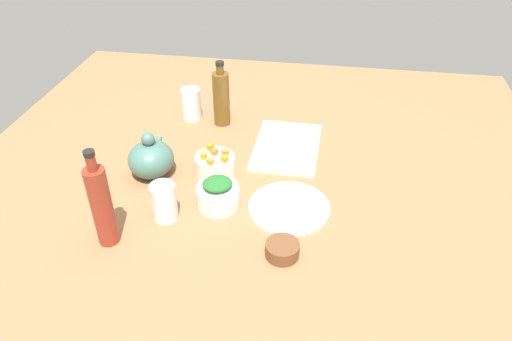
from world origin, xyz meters
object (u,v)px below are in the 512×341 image
plate_tofu (289,207)px  bottle_0 (221,98)px  bowl_greens (218,196)px  cutting_board (287,147)px  bottle_1 (101,205)px  bowl_carrots (215,165)px  drinking_glass_1 (191,104)px  teapot (151,158)px  drinking_glass_0 (164,202)px  bowl_small_side (282,250)px

plate_tofu → bottle_0: 55.15cm
plate_tofu → bowl_greens: size_ratio=1.90×
cutting_board → bottle_1: size_ratio=1.13×
bowl_greens → bowl_carrots: same height
bowl_carrots → drinking_glass_1: bearing=26.5°
bottle_0 → drinking_glass_1: bearing=81.1°
teapot → drinking_glass_0: 22.43cm
teapot → drinking_glass_1: 36.65cm
cutting_board → bowl_small_side: size_ratio=3.64×
plate_tofu → bowl_carrots: bearing=60.8°
teapot → bottle_1: (-31.20, 1.30, 6.28)cm
bowl_small_side → bottle_1: bottle_1 is taller
cutting_board → bowl_small_side: bowl_small_side is taller
cutting_board → bowl_carrots: size_ratio=2.55×
plate_tofu → bottle_1: bearing=114.1°
bowl_small_side → bottle_1: 46.88cm
teapot → plate_tofu: bearing=-103.7°
bottle_0 → drinking_glass_1: size_ratio=2.04×
cutting_board → bottle_0: 30.36cm
bowl_carrots → teapot: bearing=99.0°
cutting_board → drinking_glass_1: size_ratio=2.70×
bowl_greens → teapot: (12.19, 23.86, 2.70)cm
plate_tofu → bowl_small_side: 18.53cm
bowl_carrots → bottle_0: bearing=8.5°
bottle_0 → teapot: bearing=157.1°
teapot → cutting_board: bearing=-62.0°
bowl_carrots → bottle_0: (31.59, 4.74, 7.30)cm
plate_tofu → bottle_0: bearing=33.1°
drinking_glass_0 → bottle_1: bearing=133.9°
bowl_carrots → bottle_0: bottle_0 is taller
cutting_board → plate_tofu: bearing=-172.6°
drinking_glass_0 → plate_tofu: bearing=-75.1°
bowl_greens → drinking_glass_0: (-7.61, 13.33, 2.40)cm
bottle_0 → drinking_glass_0: bottle_0 is taller
plate_tofu → bowl_greens: bowl_greens is taller
bowl_greens → bottle_1: (-19.01, 25.16, 8.98)cm
teapot → bottle_0: (34.68, -14.68, 4.56)cm
cutting_board → drinking_glass_0: bearing=144.3°
bowl_carrots → plate_tofu: bearing=-119.2°
bowl_greens → drinking_glass_1: 53.20cm
bowl_small_side → drinking_glass_1: size_ratio=0.74×
bottle_0 → drinking_glass_0: size_ratio=2.17×
drinking_glass_1 → teapot: bearing=175.7°
bowl_greens → cutting_board: bearing=-25.8°
bowl_small_side → teapot: size_ratio=0.53×
drinking_glass_0 → drinking_glass_1: size_ratio=0.94×
bottle_1 → drinking_glass_0: size_ratio=2.55×
bowl_small_side → drinking_glass_0: 35.37cm
drinking_glass_0 → teapot: bearing=28.0°
bowl_small_side → teapot: bearing=56.6°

